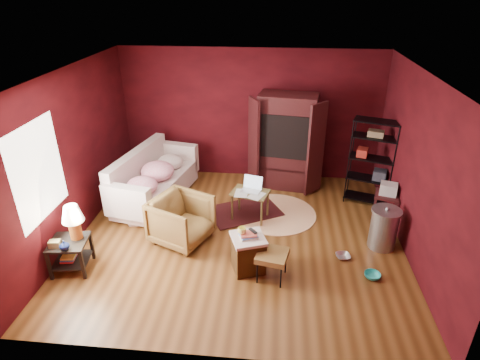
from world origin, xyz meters
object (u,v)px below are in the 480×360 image
object	(u,v)px
sofa	(154,184)
tv_armoire	(286,140)
armchair	(181,218)
wire_shelving	(372,159)
laptop_desk	(250,194)
side_table	(71,232)
hamper	(248,252)

from	to	relation	value
sofa	tv_armoire	bearing A→B (deg)	-79.33
armchair	tv_armoire	size ratio (longest dim) A/B	0.44
sofa	armchair	distance (m)	1.55
tv_armoire	wire_shelving	bearing A→B (deg)	-10.67
armchair	wire_shelving	xyz separation A→B (m)	(3.37, 1.65, 0.49)
laptop_desk	side_table	bearing A→B (deg)	-131.77
wire_shelving	side_table	bearing A→B (deg)	-134.02
sofa	wire_shelving	distance (m)	4.28
side_table	hamper	bearing A→B (deg)	4.46
laptop_desk	wire_shelving	bearing A→B (deg)	35.18
tv_armoire	side_table	bearing A→B (deg)	-127.45
wire_shelving	armchair	bearing A→B (deg)	-135.36
sofa	wire_shelving	bearing A→B (deg)	-94.31
armchair	side_table	xyz separation A→B (m)	(-1.46, -0.86, 0.20)
armchair	sofa	bearing A→B (deg)	57.46
hamper	laptop_desk	xyz separation A→B (m)	(-0.08, 1.47, 0.20)
armchair	side_table	bearing A→B (deg)	144.20
side_table	tv_armoire	xyz separation A→B (m)	(3.19, 3.08, 0.40)
side_table	wire_shelving	xyz separation A→B (m)	(4.83, 2.50, 0.30)
side_table	laptop_desk	world-z (taller)	side_table
tv_armoire	armchair	bearing A→B (deg)	-119.32
side_table	tv_armoire	size ratio (longest dim) A/B	0.53
side_table	wire_shelving	world-z (taller)	wire_shelving
sofa	tv_armoire	distance (m)	2.83
hamper	tv_armoire	size ratio (longest dim) A/B	0.34
side_table	tv_armoire	world-z (taller)	tv_armoire
side_table	hamper	size ratio (longest dim) A/B	1.58
sofa	wire_shelving	world-z (taller)	wire_shelving
side_table	armchair	bearing A→B (deg)	30.37
side_table	tv_armoire	distance (m)	4.45
sofa	hamper	distance (m)	2.81
sofa	armchair	world-z (taller)	armchair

